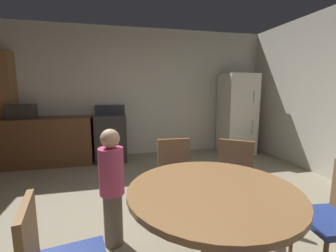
{
  "coord_description": "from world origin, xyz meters",
  "views": [
    {
      "loc": [
        -0.47,
        -1.97,
        1.43
      ],
      "look_at": [
        0.25,
        1.1,
        0.92
      ],
      "focal_mm": 24.45,
      "sensor_mm": 36.0,
      "label": 1
    }
  ],
  "objects_px": {
    "oven_range": "(111,137)",
    "refrigerator": "(237,114)",
    "person_child": "(112,185)",
    "dining_table": "(212,210)",
    "chair_north": "(176,173)",
    "microwave": "(21,111)",
    "chair_northeast": "(233,175)"
  },
  "relations": [
    {
      "from": "oven_range",
      "to": "refrigerator",
      "type": "height_order",
      "value": "refrigerator"
    },
    {
      "from": "refrigerator",
      "to": "person_child",
      "type": "bearing_deg",
      "value": -136.19
    },
    {
      "from": "dining_table",
      "to": "chair_north",
      "type": "height_order",
      "value": "chair_north"
    },
    {
      "from": "refrigerator",
      "to": "person_child",
      "type": "xyz_separation_m",
      "value": [
        -2.71,
        -2.6,
        -0.3
      ]
    },
    {
      "from": "refrigerator",
      "to": "chair_north",
      "type": "distance_m",
      "value": 3.05
    },
    {
      "from": "microwave",
      "to": "chair_northeast",
      "type": "relative_size",
      "value": 0.51
    },
    {
      "from": "oven_range",
      "to": "chair_north",
      "type": "xyz_separation_m",
      "value": [
        0.74,
        -2.31,
        0.03
      ]
    },
    {
      "from": "chair_north",
      "to": "person_child",
      "type": "bearing_deg",
      "value": -62.71
    },
    {
      "from": "dining_table",
      "to": "chair_northeast",
      "type": "distance_m",
      "value": 0.99
    },
    {
      "from": "refrigerator",
      "to": "dining_table",
      "type": "distance_m",
      "value": 3.84
    },
    {
      "from": "person_child",
      "to": "refrigerator",
      "type": "bearing_deg",
      "value": 86.87
    },
    {
      "from": "refrigerator",
      "to": "oven_range",
      "type": "bearing_deg",
      "value": 178.88
    },
    {
      "from": "refrigerator",
      "to": "dining_table",
      "type": "xyz_separation_m",
      "value": [
        -2.03,
        -3.24,
        -0.28
      ]
    },
    {
      "from": "person_child",
      "to": "oven_range",
      "type": "bearing_deg",
      "value": 134.01
    },
    {
      "from": "dining_table",
      "to": "refrigerator",
      "type": "bearing_deg",
      "value": 57.92
    },
    {
      "from": "oven_range",
      "to": "chair_north",
      "type": "relative_size",
      "value": 1.26
    },
    {
      "from": "refrigerator",
      "to": "person_child",
      "type": "distance_m",
      "value": 3.77
    },
    {
      "from": "oven_range",
      "to": "dining_table",
      "type": "distance_m",
      "value": 3.38
    },
    {
      "from": "dining_table",
      "to": "person_child",
      "type": "relative_size",
      "value": 1.07
    },
    {
      "from": "microwave",
      "to": "chair_northeast",
      "type": "bearing_deg",
      "value": -40.99
    },
    {
      "from": "refrigerator",
      "to": "chair_north",
      "type": "bearing_deg",
      "value": -131.84
    },
    {
      "from": "refrigerator",
      "to": "microwave",
      "type": "bearing_deg",
      "value": 179.34
    },
    {
      "from": "dining_table",
      "to": "chair_northeast",
      "type": "bearing_deg",
      "value": 52.5
    },
    {
      "from": "chair_northeast",
      "to": "person_child",
      "type": "distance_m",
      "value": 1.29
    },
    {
      "from": "oven_range",
      "to": "chair_northeast",
      "type": "relative_size",
      "value": 1.26
    },
    {
      "from": "microwave",
      "to": "oven_range",
      "type": "bearing_deg",
      "value": 0.13
    },
    {
      "from": "dining_table",
      "to": "person_child",
      "type": "distance_m",
      "value": 0.93
    },
    {
      "from": "chair_north",
      "to": "person_child",
      "type": "relative_size",
      "value": 0.8
    },
    {
      "from": "microwave",
      "to": "chair_northeast",
      "type": "xyz_separation_m",
      "value": [
        2.89,
        -2.51,
        -0.53
      ]
    },
    {
      "from": "refrigerator",
      "to": "microwave",
      "type": "xyz_separation_m",
      "value": [
        -4.32,
        0.05,
        0.15
      ]
    },
    {
      "from": "dining_table",
      "to": "chair_northeast",
      "type": "height_order",
      "value": "chair_northeast"
    },
    {
      "from": "chair_northeast",
      "to": "chair_north",
      "type": "bearing_deg",
      "value": -71.59
    }
  ]
}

